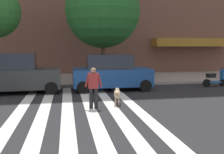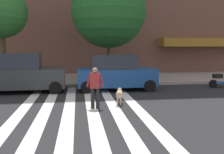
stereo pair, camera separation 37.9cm
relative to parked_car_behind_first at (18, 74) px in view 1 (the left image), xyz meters
The scene contains 9 objects.
ground_plane 5.86m from the parked_car_behind_first, 74.49° to the right, with size 160.00×160.00×0.00m, color #232326.
sidewalk_far 4.71m from the parked_car_behind_first, 70.46° to the left, with size 80.00×6.00×0.15m, color gray.
crosswalk_stripes 6.40m from the parked_car_behind_first, 61.76° to the right, with size 4.95×13.24×0.01m.
parked_car_behind_first is the anchor object (origin of this frame).
parked_car_third_in_line 5.00m from the parked_car_behind_first, ahead, with size 4.34×1.99×2.00m.
parked_scooter 11.43m from the parked_car_behind_first, ahead, with size 1.63×0.51×1.11m.
street_tree_middle 7.10m from the parked_car_behind_first, 33.08° to the left, with size 4.99×4.99×7.15m.
pedestrian_dog_walker 5.46m from the parked_car_behind_first, 49.15° to the right, with size 0.71×0.31×1.64m.
dog_on_leash 5.87m from the parked_car_behind_first, 37.35° to the right, with size 0.40×1.07×0.65m.
Camera 1 is at (0.99, -1.58, 2.52)m, focal length 40.99 mm.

